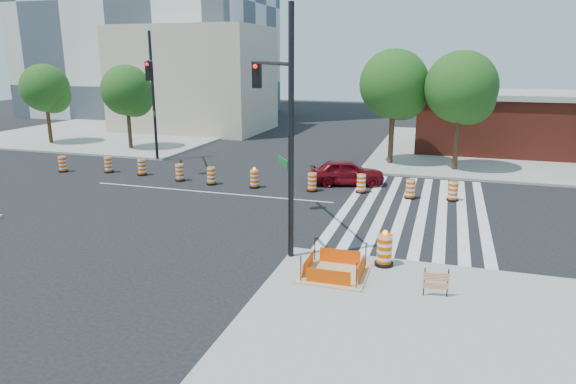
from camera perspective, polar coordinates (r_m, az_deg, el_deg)
name	(u,v)px	position (r m, az deg, el deg)	size (l,w,h in m)	color
ground	(208,192)	(28.39, -8.84, -0.02)	(120.00, 120.00, 0.00)	black
sidewalk_ne	(524,152)	(43.55, 24.75, 4.07)	(22.00, 22.00, 0.15)	gray
sidewalk_nw	(122,132)	(52.72, -17.97, 6.36)	(22.00, 22.00, 0.15)	gray
crosswalk_east	(413,209)	(25.64, 13.74, -1.88)	(6.75, 13.50, 0.01)	silver
lane_centerline	(208,192)	(28.39, -8.84, -0.01)	(14.00, 0.12, 0.01)	silver
excavation_pit	(334,272)	(17.38, 5.14, -8.88)	(2.20, 2.20, 0.90)	tan
brick_storefront	(528,123)	(43.24, 25.08, 6.98)	(16.50, 8.50, 4.60)	maroon
beige_midrise	(194,79)	(52.56, -10.37, 12.22)	(14.00, 10.00, 10.00)	#C4B295
red_coupe	(347,172)	(29.79, 6.54, 2.21)	(1.73, 4.29, 1.46)	#610810
signal_pole_se	(278,107)	(19.34, -1.13, 9.39)	(3.69, 5.67, 8.76)	black
signal_pole_nw	(152,86)	(35.42, -14.89, 11.35)	(3.48, 5.77, 8.73)	black
pit_drum	(384,251)	(18.16, 10.66, -6.45)	(0.65, 0.65, 1.29)	black
barricade	(436,281)	(16.30, 16.13, -9.47)	(0.77, 0.17, 0.91)	#EF5205
tree_north_a	(46,91)	(47.36, -25.31, 10.13)	(3.90, 3.90, 6.63)	#382314
tree_north_b	(127,93)	(42.20, -17.41, 10.42)	(3.88, 3.88, 6.60)	#382314
tree_north_c	(395,88)	(35.21, 11.76, 11.26)	(4.54, 4.54, 7.72)	#382314
tree_north_d	(462,91)	(34.21, 18.72, 10.56)	(4.47, 4.47, 7.59)	#382314
median_drum_0	(63,164)	(35.97, -23.74, 2.82)	(0.60, 0.60, 1.02)	black
median_drum_1	(108,165)	(34.70, -19.32, 2.84)	(0.60, 0.60, 1.02)	black
median_drum_2	(142,168)	(33.27, -15.93, 2.62)	(0.60, 0.60, 1.02)	black
median_drum_3	(180,173)	(31.18, -11.95, 2.08)	(0.60, 0.60, 1.02)	black
median_drum_4	(211,176)	(29.96, -8.52, 1.72)	(0.60, 0.60, 1.02)	black
median_drum_5	(254,179)	(28.97, -3.76, 1.43)	(0.60, 0.60, 1.18)	black
median_drum_6	(312,183)	(28.17, 2.70, 1.03)	(0.60, 0.60, 1.02)	black
median_drum_7	(361,184)	(28.10, 8.13, 0.86)	(0.60, 0.60, 1.02)	black
median_drum_8	(410,190)	(27.44, 13.44, 0.26)	(0.60, 0.60, 1.02)	black
median_drum_9	(453,192)	(27.59, 17.87, 0.02)	(0.60, 0.60, 1.02)	black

